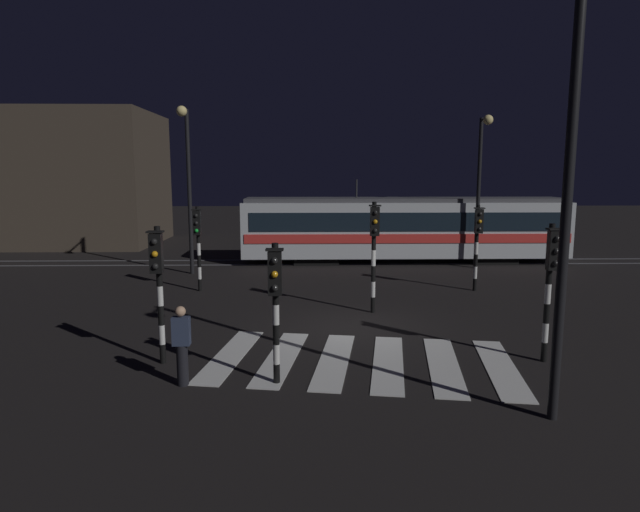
# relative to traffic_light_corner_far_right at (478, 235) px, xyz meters

# --- Properties ---
(ground_plane) EXTENTS (120.00, 120.00, 0.00)m
(ground_plane) POSITION_rel_traffic_light_corner_far_right_xyz_m (-5.13, -4.82, -2.16)
(ground_plane) COLOR black
(rail_near) EXTENTS (80.00, 0.12, 0.03)m
(rail_near) POSITION_rel_traffic_light_corner_far_right_xyz_m (-5.13, 6.09, -2.15)
(rail_near) COLOR #59595E
(rail_near) RESTS_ON ground
(rail_far) EXTENTS (80.00, 0.12, 0.03)m
(rail_far) POSITION_rel_traffic_light_corner_far_right_xyz_m (-5.13, 7.53, -2.15)
(rail_far) COLOR #59595E
(rail_far) RESTS_ON ground
(crosswalk_zebra) EXTENTS (7.64, 4.99, 0.02)m
(crosswalk_zebra) POSITION_rel_traffic_light_corner_far_right_xyz_m (-5.13, -7.64, -2.15)
(crosswalk_zebra) COLOR silver
(crosswalk_zebra) RESTS_ON ground
(traffic_light_corner_far_right) EXTENTS (0.36, 0.42, 3.27)m
(traffic_light_corner_far_right) POSITION_rel_traffic_light_corner_far_right_xyz_m (0.00, 0.00, 0.00)
(traffic_light_corner_far_right) COLOR black
(traffic_light_corner_far_right) RESTS_ON ground
(traffic_light_corner_near_right) EXTENTS (0.36, 0.42, 3.29)m
(traffic_light_corner_near_right) POSITION_rel_traffic_light_corner_far_right_xyz_m (-0.78, -7.82, 0.01)
(traffic_light_corner_near_right) COLOR black
(traffic_light_corner_near_right) RESTS_ON ground
(traffic_light_median_centre) EXTENTS (0.36, 0.42, 3.56)m
(traffic_light_median_centre) POSITION_rel_traffic_light_corner_far_right_xyz_m (-4.30, -3.18, 0.19)
(traffic_light_median_centre) COLOR black
(traffic_light_median_centre) RESTS_ON ground
(traffic_light_kerb_mid_left) EXTENTS (0.36, 0.42, 3.01)m
(traffic_light_kerb_mid_left) POSITION_rel_traffic_light_corner_far_right_xyz_m (-7.06, -9.02, -0.17)
(traffic_light_kerb_mid_left) COLOR black
(traffic_light_kerb_mid_left) RESTS_ON ground
(traffic_light_corner_near_left) EXTENTS (0.36, 0.42, 3.24)m
(traffic_light_corner_near_left) POSITION_rel_traffic_light_corner_far_right_xyz_m (-9.81, -7.72, -0.02)
(traffic_light_corner_near_left) COLOR black
(traffic_light_corner_near_left) RESTS_ON ground
(traffic_light_corner_far_left) EXTENTS (0.36, 0.42, 3.22)m
(traffic_light_corner_far_left) POSITION_rel_traffic_light_corner_far_right_xyz_m (-10.51, 0.20, -0.04)
(traffic_light_corner_far_left) COLOR black
(traffic_light_corner_far_left) RESTS_ON ground
(street_lamp_trackside_left) EXTENTS (0.44, 1.21, 7.20)m
(street_lamp_trackside_left) POSITION_rel_traffic_light_corner_far_right_xyz_m (-11.56, 3.63, 2.40)
(street_lamp_trackside_left) COLOR black
(street_lamp_trackside_left) RESTS_ON ground
(street_lamp_trackside_right) EXTENTS (0.44, 1.21, 7.00)m
(street_lamp_trackside_right) POSITION_rel_traffic_light_corner_far_right_xyz_m (1.58, 4.82, 2.29)
(street_lamp_trackside_right) COLOR black
(street_lamp_trackside_right) RESTS_ON ground
(street_lamp_near_kerb) EXTENTS (0.44, 1.21, 7.98)m
(street_lamp_near_kerb) POSITION_rel_traffic_light_corner_far_right_xyz_m (-1.95, -10.94, 2.83)
(street_lamp_near_kerb) COLOR black
(street_lamp_near_kerb) RESTS_ON ground
(tram) EXTENTS (16.26, 2.58, 4.15)m
(tram) POSITION_rel_traffic_light_corner_far_right_xyz_m (-1.54, 6.81, -0.41)
(tram) COLOR silver
(tram) RESTS_ON ground
(pedestrian_waiting_at_kerb) EXTENTS (0.36, 0.24, 1.71)m
(pedestrian_waiting_at_kerb) POSITION_rel_traffic_light_corner_far_right_xyz_m (-9.03, -8.98, -1.28)
(pedestrian_waiting_at_kerb) COLOR black
(pedestrian_waiting_at_kerb) RESTS_ON ground
(building_backdrop) EXTENTS (12.41, 8.00, 8.22)m
(building_backdrop) POSITION_rel_traffic_light_corner_far_right_xyz_m (-22.26, 14.73, 1.95)
(building_backdrop) COLOR #42382D
(building_backdrop) RESTS_ON ground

